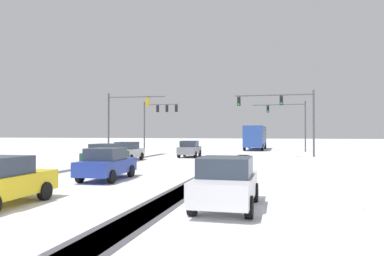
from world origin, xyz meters
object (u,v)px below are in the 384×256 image
at_px(car_grey_lead, 190,149).
at_px(car_blue_fourth, 107,164).
at_px(car_white_fifth, 226,182).
at_px(traffic_signal_far_right, 290,117).
at_px(car_silver_second, 127,151).
at_px(traffic_signal_near_right, 285,109).
at_px(bus_oncoming, 256,136).
at_px(traffic_signal_far_left, 158,115).
at_px(traffic_signal_near_left, 124,113).
at_px(car_dark_green_third, 106,155).

relative_size(car_grey_lead, car_blue_fourth, 1.00).
bearing_deg(car_white_fifth, traffic_signal_far_right, 85.60).
height_order(car_silver_second, car_white_fifth, same).
relative_size(traffic_signal_near_right, bus_oncoming, 0.69).
relative_size(car_blue_fourth, bus_oncoming, 0.38).
relative_size(traffic_signal_far_left, car_silver_second, 1.56).
xyz_separation_m(traffic_signal_far_left, traffic_signal_near_left, (-0.16, -9.91, -0.31)).
height_order(car_grey_lead, bus_oncoming, bus_oncoming).
height_order(traffic_signal_far_left, car_grey_lead, traffic_signal_far_left).
distance_m(traffic_signal_far_right, car_silver_second, 24.27).
height_order(traffic_signal_near_right, traffic_signal_far_right, same).
xyz_separation_m(traffic_signal_far_left, car_blue_fourth, (6.94, -27.26, -3.93)).
bearing_deg(bus_oncoming, car_grey_lead, -106.24).
xyz_separation_m(car_white_fifth, bus_oncoming, (-1.89, 41.03, 1.18)).
distance_m(traffic_signal_near_left, car_silver_second, 7.29).
bearing_deg(bus_oncoming, traffic_signal_far_left, -144.92).
bearing_deg(bus_oncoming, car_blue_fourth, -98.06).
relative_size(traffic_signal_near_right, traffic_signal_far_right, 1.11).
xyz_separation_m(car_grey_lead, car_silver_second, (-3.99, -5.95, 0.00)).
bearing_deg(bus_oncoming, car_silver_second, -111.08).
bearing_deg(traffic_signal_near_right, traffic_signal_near_left, -173.62).
distance_m(car_grey_lead, car_blue_fourth, 17.68).
xyz_separation_m(car_blue_fourth, bus_oncoming, (5.05, 35.67, 1.18)).
bearing_deg(traffic_signal_near_left, car_dark_green_third, -71.61).
relative_size(traffic_signal_far_left, car_blue_fourth, 1.55).
height_order(traffic_signal_far_left, car_blue_fourth, traffic_signal_far_left).
xyz_separation_m(traffic_signal_near_right, bus_oncoming, (-3.94, 16.53, -2.72)).
distance_m(traffic_signal_far_right, car_white_fifth, 36.92).
height_order(traffic_signal_near_left, car_silver_second, traffic_signal_near_left).
bearing_deg(traffic_signal_near_left, car_blue_fourth, -67.75).
relative_size(traffic_signal_far_left, bus_oncoming, 0.59).
bearing_deg(traffic_signal_near_left, car_white_fifth, -58.28).
bearing_deg(traffic_signal_far_left, car_blue_fourth, -75.72).
xyz_separation_m(traffic_signal_far_left, traffic_signal_far_right, (16.69, 4.02, -0.27)).
height_order(traffic_signal_far_right, car_white_fifth, traffic_signal_far_right).
bearing_deg(car_silver_second, car_blue_fourth, -70.42).
height_order(car_dark_green_third, car_blue_fourth, same).
relative_size(traffic_signal_far_right, car_silver_second, 1.63).
bearing_deg(car_grey_lead, traffic_signal_near_right, 9.06).
bearing_deg(car_grey_lead, traffic_signal_far_right, 53.81).
relative_size(traffic_signal_near_right, traffic_signal_near_left, 1.17).
height_order(traffic_signal_far_left, car_white_fifth, traffic_signal_far_left).
xyz_separation_m(car_silver_second, bus_oncoming, (9.23, 23.94, 1.18)).
bearing_deg(car_white_fifth, car_grey_lead, 107.19).
bearing_deg(car_silver_second, bus_oncoming, 68.92).
xyz_separation_m(traffic_signal_near_right, traffic_signal_near_left, (-16.09, -1.80, -0.28)).
bearing_deg(traffic_signal_near_right, car_blue_fourth, -115.17).
bearing_deg(bus_oncoming, traffic_signal_near_right, -76.58).
xyz_separation_m(traffic_signal_near_left, car_white_fifth, (14.03, -22.70, -3.61)).
distance_m(traffic_signal_near_right, car_grey_lead, 10.08).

